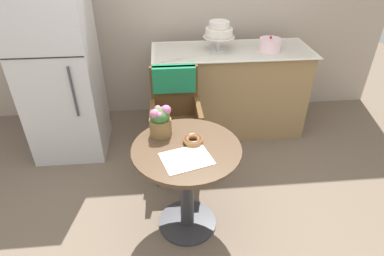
{
  "coord_description": "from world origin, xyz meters",
  "views": [
    {
      "loc": [
        -0.12,
        -1.68,
        1.96
      ],
      "look_at": [
        0.05,
        0.15,
        0.77
      ],
      "focal_mm": 30.11,
      "sensor_mm": 36.0,
      "label": 1
    }
  ],
  "objects_px": {
    "donut_front": "(193,140)",
    "refrigerator": "(59,69)",
    "tiered_cake_stand": "(219,31)",
    "cafe_table": "(187,172)",
    "round_layer_cake": "(270,45)",
    "wicker_chair": "(175,105)",
    "flower_vase": "(160,120)"
  },
  "relations": [
    {
      "from": "tiered_cake_stand",
      "to": "refrigerator",
      "type": "xyz_separation_m",
      "value": [
        -1.46,
        -0.2,
        -0.23
      ]
    },
    {
      "from": "cafe_table",
      "to": "refrigerator",
      "type": "bearing_deg",
      "value": 133.67
    },
    {
      "from": "tiered_cake_stand",
      "to": "refrigerator",
      "type": "relative_size",
      "value": 0.18
    },
    {
      "from": "tiered_cake_stand",
      "to": "cafe_table",
      "type": "bearing_deg",
      "value": -107.55
    },
    {
      "from": "flower_vase",
      "to": "refrigerator",
      "type": "distance_m",
      "value": 1.29
    },
    {
      "from": "cafe_table",
      "to": "donut_front",
      "type": "relative_size",
      "value": 5.38
    },
    {
      "from": "tiered_cake_stand",
      "to": "refrigerator",
      "type": "height_order",
      "value": "refrigerator"
    },
    {
      "from": "donut_front",
      "to": "round_layer_cake",
      "type": "bearing_deg",
      "value": 54.56
    },
    {
      "from": "wicker_chair",
      "to": "tiered_cake_stand",
      "type": "bearing_deg",
      "value": 46.85
    },
    {
      "from": "cafe_table",
      "to": "donut_front",
      "type": "xyz_separation_m",
      "value": [
        0.05,
        0.05,
        0.23
      ]
    },
    {
      "from": "tiered_cake_stand",
      "to": "refrigerator",
      "type": "distance_m",
      "value": 1.49
    },
    {
      "from": "wicker_chair",
      "to": "donut_front",
      "type": "xyz_separation_m",
      "value": [
        0.09,
        -0.66,
        0.1
      ]
    },
    {
      "from": "donut_front",
      "to": "tiered_cake_stand",
      "type": "height_order",
      "value": "tiered_cake_stand"
    },
    {
      "from": "wicker_chair",
      "to": "donut_front",
      "type": "distance_m",
      "value": 0.68
    },
    {
      "from": "round_layer_cake",
      "to": "refrigerator",
      "type": "relative_size",
      "value": 0.12
    },
    {
      "from": "wicker_chair",
      "to": "tiered_cake_stand",
      "type": "xyz_separation_m",
      "value": [
        0.45,
        0.58,
        0.44
      ]
    },
    {
      "from": "round_layer_cake",
      "to": "cafe_table",
      "type": "bearing_deg",
      "value": -125.76
    },
    {
      "from": "donut_front",
      "to": "flower_vase",
      "type": "relative_size",
      "value": 0.6
    },
    {
      "from": "donut_front",
      "to": "tiered_cake_stand",
      "type": "xyz_separation_m",
      "value": [
        0.36,
        1.25,
        0.34
      ]
    },
    {
      "from": "flower_vase",
      "to": "tiered_cake_stand",
      "type": "relative_size",
      "value": 0.74
    },
    {
      "from": "flower_vase",
      "to": "round_layer_cake",
      "type": "distance_m",
      "value": 1.52
    },
    {
      "from": "donut_front",
      "to": "round_layer_cake",
      "type": "distance_m",
      "value": 1.49
    },
    {
      "from": "cafe_table",
      "to": "wicker_chair",
      "type": "distance_m",
      "value": 0.73
    },
    {
      "from": "cafe_table",
      "to": "tiered_cake_stand",
      "type": "bearing_deg",
      "value": 72.45
    },
    {
      "from": "tiered_cake_stand",
      "to": "donut_front",
      "type": "bearing_deg",
      "value": -106.26
    },
    {
      "from": "flower_vase",
      "to": "donut_front",
      "type": "bearing_deg",
      "value": -29.31
    },
    {
      "from": "refrigerator",
      "to": "donut_front",
      "type": "bearing_deg",
      "value": -43.72
    },
    {
      "from": "donut_front",
      "to": "refrigerator",
      "type": "bearing_deg",
      "value": 136.28
    },
    {
      "from": "cafe_table",
      "to": "wicker_chair",
      "type": "relative_size",
      "value": 0.75
    },
    {
      "from": "flower_vase",
      "to": "round_layer_cake",
      "type": "relative_size",
      "value": 1.06
    },
    {
      "from": "cafe_table",
      "to": "tiered_cake_stand",
      "type": "relative_size",
      "value": 2.4
    },
    {
      "from": "round_layer_cake",
      "to": "wicker_chair",
      "type": "bearing_deg",
      "value": -150.32
    }
  ]
}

